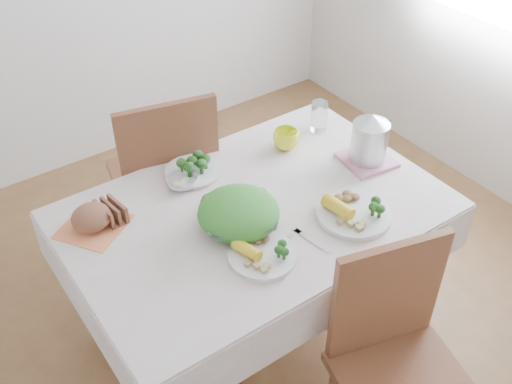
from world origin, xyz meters
TOP-DOWN VIEW (x-y plane):
  - floor at (0.00, 0.00)m, footprint 3.60×3.60m
  - dining_table at (0.00, 0.00)m, footprint 1.40×0.90m
  - tablecloth at (0.00, 0.00)m, footprint 1.50×1.00m
  - chair_far at (-0.07, 0.69)m, footprint 0.56×0.56m
  - salad_bowl at (-0.11, -0.05)m, footprint 0.40×0.40m
  - dinner_plate_left at (-0.14, -0.25)m, footprint 0.28×0.28m
  - dinner_plate_right at (0.29, -0.27)m, footprint 0.36×0.36m
  - broccoli_plate at (-0.09, 0.34)m, footprint 0.31×0.31m
  - napkin at (-0.58, 0.27)m, footprint 0.32×0.32m
  - bread_loaf at (-0.58, 0.27)m, footprint 0.18×0.17m
  - fruit_bowl at (-0.17, 0.29)m, footprint 0.17×0.17m
  - yellow_mug at (0.36, 0.27)m, footprint 0.14×0.14m
  - glass_tumbler at (0.58, 0.30)m, footprint 0.10×0.10m
  - pink_tray at (0.59, -0.03)m, footprint 0.24×0.24m
  - electric_kettle at (0.59, -0.03)m, footprint 0.19×0.19m
  - fork_left at (0.06, -0.29)m, footprint 0.05×0.17m
  - fork_right at (0.24, -0.25)m, footprint 0.06×0.17m
  - knife at (-0.06, -0.24)m, footprint 0.18×0.07m

SIDE VIEW (x-z plane):
  - floor at x=0.00m, z-range 0.00..0.00m
  - dining_table at x=0.00m, z-range 0.00..0.75m
  - chair_far at x=-0.07m, z-range -0.06..0.99m
  - tablecloth at x=0.00m, z-range 0.75..0.76m
  - napkin at x=-0.58m, z-range 0.76..0.77m
  - fork_left at x=0.06m, z-range 0.76..0.77m
  - fork_right at x=0.24m, z-range 0.76..0.77m
  - knife at x=-0.06m, z-range 0.76..0.77m
  - pink_tray at x=0.59m, z-range 0.76..0.78m
  - broccoli_plate at x=-0.09m, z-range 0.76..0.78m
  - dinner_plate_left at x=-0.14m, z-range 0.76..0.78m
  - dinner_plate_right at x=0.29m, z-range 0.76..0.79m
  - fruit_bowl at x=-0.17m, z-range 0.76..0.80m
  - salad_bowl at x=-0.11m, z-range 0.76..0.84m
  - yellow_mug at x=0.36m, z-range 0.76..0.85m
  - bread_loaf at x=-0.58m, z-range 0.77..0.87m
  - glass_tumbler at x=0.58m, z-range 0.75..0.90m
  - electric_kettle at x=0.59m, z-range 0.77..0.99m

